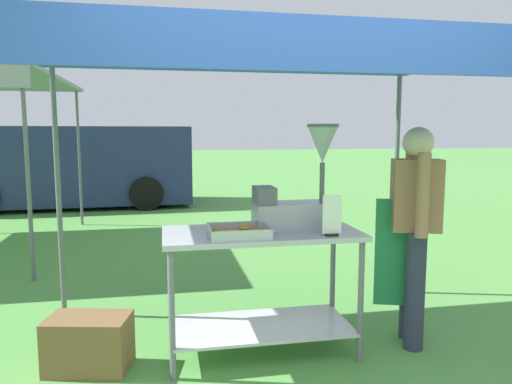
{
  "coord_description": "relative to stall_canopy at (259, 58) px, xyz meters",
  "views": [
    {
      "loc": [
        -0.8,
        -2.02,
        1.57
      ],
      "look_at": [
        -0.13,
        1.4,
        1.14
      ],
      "focal_mm": 33.68,
      "sensor_mm": 36.0,
      "label": 1
    }
  ],
  "objects": [
    {
      "name": "ground_plane",
      "position": [
        0.13,
        4.7,
        -2.08
      ],
      "size": [
        70.0,
        70.0,
        0.0
      ],
      "primitive_type": "plane",
      "color": "#519342"
    },
    {
      "name": "stall_canopy",
      "position": [
        0.0,
        0.0,
        0.0
      ],
      "size": [
        3.27,
        1.97,
        2.16
      ],
      "color": "slate",
      "rests_on": "ground"
    },
    {
      "name": "donut_cart",
      "position": [
        -0.0,
        -0.1,
        -1.45
      ],
      "size": [
        1.36,
        0.65,
        0.89
      ],
      "color": "#B7B7BC",
      "rests_on": "ground"
    },
    {
      "name": "donut_tray",
      "position": [
        -0.18,
        -0.24,
        -1.17
      ],
      "size": [
        0.4,
        0.32,
        0.07
      ],
      "color": "#B7B7BC",
      "rests_on": "donut_cart"
    },
    {
      "name": "donut_fryer",
      "position": [
        0.3,
        -0.0,
        -0.94
      ],
      "size": [
        0.61,
        0.28,
        0.74
      ],
      "color": "#B7B7BC",
      "rests_on": "donut_cart"
    },
    {
      "name": "menu_sign",
      "position": [
        0.43,
        -0.34,
        -1.07
      ],
      "size": [
        0.13,
        0.05,
        0.27
      ],
      "color": "black",
      "rests_on": "donut_cart"
    },
    {
      "name": "vendor",
      "position": [
        1.13,
        -0.16,
        -1.17
      ],
      "size": [
        0.47,
        0.53,
        1.61
      ],
      "color": "#2D3347",
      "rests_on": "ground"
    },
    {
      "name": "supply_crate",
      "position": [
        -1.18,
        -0.13,
        -1.9
      ],
      "size": [
        0.59,
        0.42,
        0.36
      ],
      "color": "brown",
      "rests_on": "ground"
    },
    {
      "name": "van_navy",
      "position": [
        -2.58,
        7.45,
        -1.2
      ],
      "size": [
        4.98,
        2.24,
        1.69
      ],
      "color": "navy",
      "rests_on": "ground"
    }
  ]
}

